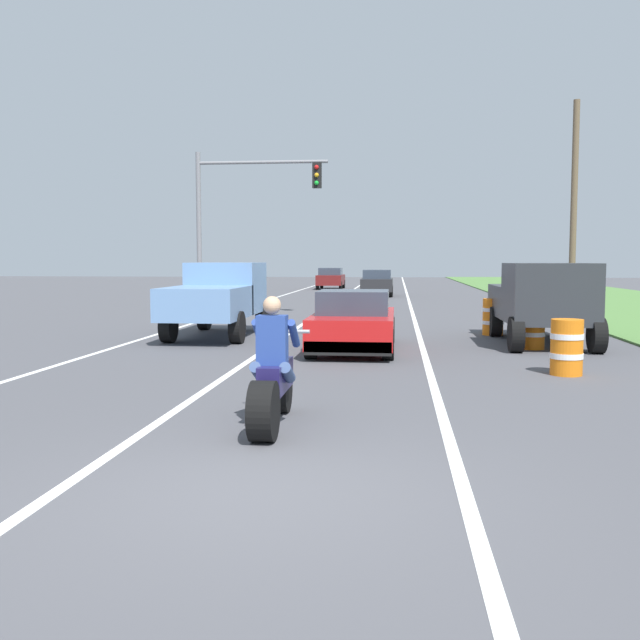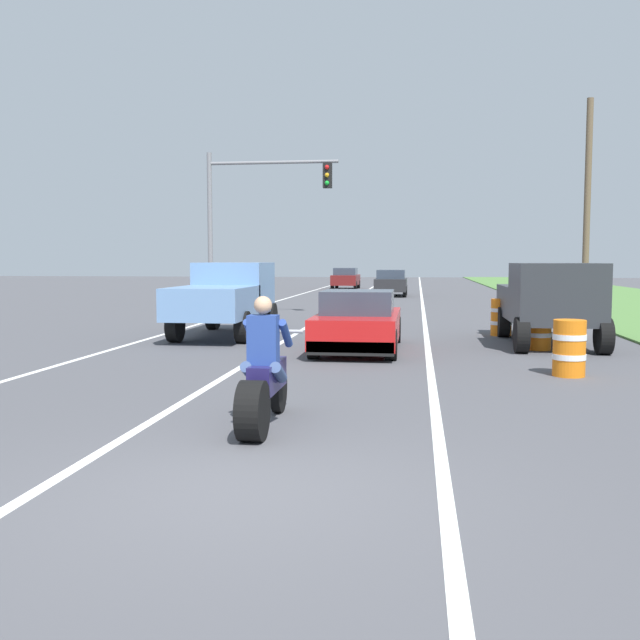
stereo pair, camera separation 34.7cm
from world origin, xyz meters
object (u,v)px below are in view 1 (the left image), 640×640
(traffic_light_mast_near, at_px, (239,206))
(construction_barrel_nearest, at_px, (567,347))
(sports_car_red, at_px, (354,323))
(motorcycle_with_rider, at_px, (272,381))
(pickup_truck_left_lane_light_blue, at_px, (218,295))
(distant_car_far_ahead, at_px, (377,282))
(distant_car_further_ahead, at_px, (331,278))
(construction_barrel_mid, at_px, (532,327))
(pickup_truck_right_shoulder_dark_grey, at_px, (541,299))
(construction_barrel_far, at_px, (493,317))

(traffic_light_mast_near, xyz_separation_m, construction_barrel_nearest, (8.81, -12.93, -3.51))
(sports_car_red, xyz_separation_m, construction_barrel_nearest, (3.99, -3.12, -0.13))
(motorcycle_with_rider, relative_size, pickup_truck_left_lane_light_blue, 0.46)
(distant_car_far_ahead, height_order, distant_car_further_ahead, same)
(motorcycle_with_rider, distance_m, traffic_light_mast_near, 18.38)
(traffic_light_mast_near, height_order, construction_barrel_nearest, traffic_light_mast_near)
(pickup_truck_left_lane_light_blue, height_order, distant_car_far_ahead, pickup_truck_left_lane_light_blue)
(construction_barrel_nearest, relative_size, distant_car_far_ahead, 0.25)
(pickup_truck_left_lane_light_blue, distance_m, distant_car_further_ahead, 31.79)
(motorcycle_with_rider, xyz_separation_m, construction_barrel_mid, (4.61, 8.38, -0.09))
(sports_car_red, relative_size, traffic_light_mast_near, 0.72)
(pickup_truck_right_shoulder_dark_grey, bearing_deg, construction_barrel_nearest, -95.77)
(construction_barrel_mid, relative_size, distant_car_far_ahead, 0.25)
(construction_barrel_mid, relative_size, distant_car_further_ahead, 0.25)
(construction_barrel_nearest, distance_m, distant_car_far_ahead, 28.28)
(sports_car_red, xyz_separation_m, construction_barrel_far, (3.59, 3.70, -0.13))
(pickup_truck_right_shoulder_dark_grey, height_order, construction_barrel_far, pickup_truck_right_shoulder_dark_grey)
(distant_car_far_ahead, bearing_deg, pickup_truck_left_lane_light_blue, -99.31)
(motorcycle_with_rider, distance_m, construction_barrel_mid, 9.56)
(pickup_truck_right_shoulder_dark_grey, distance_m, construction_barrel_nearest, 4.91)
(pickup_truck_right_shoulder_dark_grey, xyz_separation_m, construction_barrel_nearest, (-0.49, -4.85, -0.60))
(sports_car_red, relative_size, pickup_truck_right_shoulder_dark_grey, 0.90)
(pickup_truck_right_shoulder_dark_grey, xyz_separation_m, construction_barrel_mid, (-0.40, -1.07, -0.60))
(motorcycle_with_rider, height_order, traffic_light_mast_near, traffic_light_mast_near)
(pickup_truck_right_shoulder_dark_grey, height_order, construction_barrel_nearest, pickup_truck_right_shoulder_dark_grey)
(motorcycle_with_rider, distance_m, construction_barrel_far, 12.15)
(traffic_light_mast_near, xyz_separation_m, distant_car_further_ahead, (1.11, 24.59, -3.24))
(traffic_light_mast_near, bearing_deg, distant_car_further_ahead, 87.41)
(motorcycle_with_rider, xyz_separation_m, construction_barrel_far, (4.11, 11.43, -0.09))
(sports_car_red, xyz_separation_m, pickup_truck_left_lane_light_blue, (-3.80, 2.61, 0.48))
(motorcycle_with_rider, xyz_separation_m, distant_car_far_ahead, (0.36, 32.59, 0.18))
(pickup_truck_left_lane_light_blue, height_order, distant_car_further_ahead, pickup_truck_left_lane_light_blue)
(construction_barrel_mid, height_order, construction_barrel_far, same)
(motorcycle_with_rider, relative_size, distant_car_far_ahead, 0.55)
(pickup_truck_left_lane_light_blue, bearing_deg, traffic_light_mast_near, 98.04)
(pickup_truck_left_lane_light_blue, bearing_deg, motorcycle_with_rider, -72.38)
(pickup_truck_left_lane_light_blue, bearing_deg, sports_car_red, -34.41)
(motorcycle_with_rider, distance_m, distant_car_far_ahead, 32.59)
(motorcycle_with_rider, xyz_separation_m, traffic_light_mast_near, (-4.30, 17.54, 3.42))
(distant_car_far_ahead, bearing_deg, pickup_truck_right_shoulder_dark_grey, -78.66)
(sports_car_red, xyz_separation_m, distant_car_far_ahead, (-0.16, 24.85, 0.14))
(pickup_truck_right_shoulder_dark_grey, xyz_separation_m, distant_car_far_ahead, (-4.64, 23.13, -0.33))
(sports_car_red, distance_m, pickup_truck_right_shoulder_dark_grey, 4.82)
(sports_car_red, xyz_separation_m, pickup_truck_right_shoulder_dark_grey, (4.48, 1.72, 0.48))
(pickup_truck_left_lane_light_blue, xyz_separation_m, construction_barrel_far, (7.40, 1.09, -0.60))
(motorcycle_with_rider, bearing_deg, sports_car_red, 86.15)
(sports_car_red, xyz_separation_m, traffic_light_mast_near, (-4.82, 9.81, 3.39))
(motorcycle_with_rider, xyz_separation_m, pickup_truck_left_lane_light_blue, (-3.28, 10.34, 0.51))
(pickup_truck_left_lane_light_blue, distance_m, construction_barrel_nearest, 9.70)
(sports_car_red, height_order, construction_barrel_far, sports_car_red)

